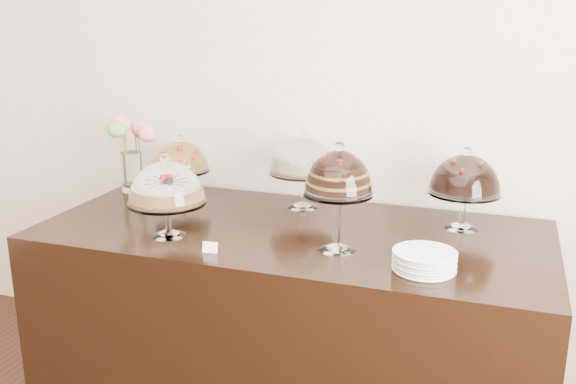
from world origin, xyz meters
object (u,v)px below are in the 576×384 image
(cake_stand_choco_layer, at_px, (339,177))
(cake_stand_fruit_tart, at_px, (180,160))
(cake_stand_sugar_sponge, at_px, (166,186))
(plate_stack, at_px, (424,261))
(cake_stand_dark_choco, at_px, (465,178))
(flower_vase, at_px, (131,147))
(display_counter, at_px, (292,322))
(cake_stand_cheesecake, at_px, (303,159))

(cake_stand_choco_layer, bearing_deg, cake_stand_fruit_tart, 154.91)
(cake_stand_sugar_sponge, bearing_deg, plate_stack, -1.33)
(cake_stand_dark_choco, relative_size, flower_vase, 0.89)
(plate_stack, bearing_deg, cake_stand_choco_layer, 164.76)
(cake_stand_sugar_sponge, bearing_deg, display_counter, 28.90)
(cake_stand_choco_layer, height_order, cake_stand_cheesecake, cake_stand_choco_layer)
(cake_stand_choco_layer, bearing_deg, display_counter, 144.08)
(flower_vase, distance_m, plate_stack, 1.71)
(cake_stand_dark_choco, distance_m, flower_vase, 1.69)
(cake_stand_sugar_sponge, distance_m, cake_stand_dark_choco, 1.27)
(cake_stand_sugar_sponge, height_order, flower_vase, flower_vase)
(cake_stand_cheesecake, bearing_deg, cake_stand_choco_layer, -58.47)
(cake_stand_dark_choco, bearing_deg, plate_stack, -99.71)
(cake_stand_cheesecake, bearing_deg, cake_stand_dark_choco, -4.81)
(display_counter, bearing_deg, flower_vase, 162.81)
(cake_stand_sugar_sponge, height_order, cake_stand_fruit_tart, cake_stand_sugar_sponge)
(plate_stack, bearing_deg, flower_vase, 159.84)
(cake_stand_sugar_sponge, relative_size, cake_stand_cheesecake, 0.94)
(cake_stand_cheesecake, xyz_separation_m, flower_vase, (-0.93, -0.01, -0.00))
(cake_stand_choco_layer, distance_m, cake_stand_fruit_tart, 1.03)
(cake_stand_sugar_sponge, xyz_separation_m, cake_stand_fruit_tart, (-0.21, 0.51, -0.01))
(cake_stand_fruit_tart, bearing_deg, plate_stack, -22.49)
(cake_stand_cheesecake, bearing_deg, cake_stand_fruit_tart, -174.14)
(cake_stand_choco_layer, bearing_deg, flower_vase, 158.48)
(cake_stand_sugar_sponge, xyz_separation_m, cake_stand_dark_choco, (1.16, 0.51, 0.01))
(display_counter, xyz_separation_m, cake_stand_fruit_tart, (-0.67, 0.25, 0.65))
(display_counter, bearing_deg, cake_stand_dark_choco, 19.71)
(flower_vase, xyz_separation_m, plate_stack, (1.60, -0.59, -0.20))
(display_counter, bearing_deg, cake_stand_fruit_tart, 159.60)
(cake_stand_cheesecake, relative_size, plate_stack, 1.66)
(flower_vase, bearing_deg, cake_stand_dark_choco, -1.84)
(cake_stand_sugar_sponge, xyz_separation_m, flower_vase, (-0.52, 0.56, 0.02))
(cake_stand_fruit_tart, bearing_deg, display_counter, -20.40)
(cake_stand_fruit_tart, xyz_separation_m, flower_vase, (-0.31, 0.05, 0.03))
(cake_stand_sugar_sponge, distance_m, cake_stand_choco_layer, 0.73)
(display_counter, xyz_separation_m, plate_stack, (0.61, -0.28, 0.49))
(cake_stand_cheesecake, bearing_deg, flower_vase, -179.44)
(cake_stand_choco_layer, height_order, plate_stack, cake_stand_choco_layer)
(display_counter, bearing_deg, cake_stand_sugar_sponge, -151.10)
(display_counter, height_order, plate_stack, plate_stack)
(cake_stand_dark_choco, bearing_deg, cake_stand_choco_layer, -135.78)
(cake_stand_fruit_tart, bearing_deg, cake_stand_sugar_sponge, -67.46)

